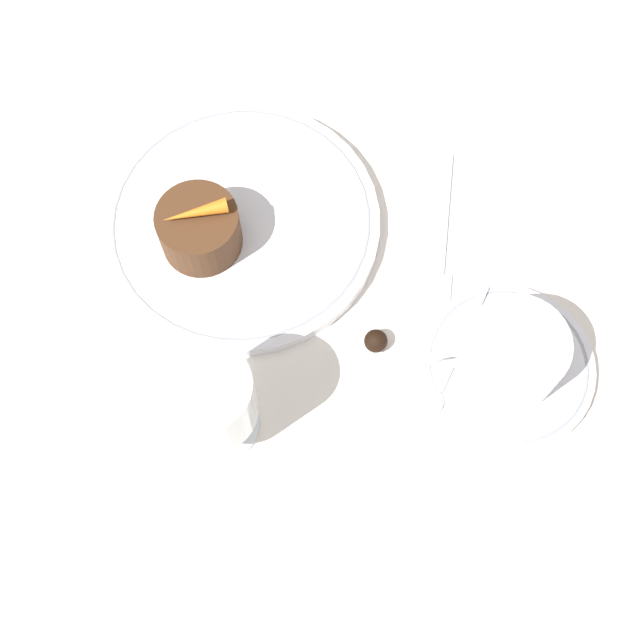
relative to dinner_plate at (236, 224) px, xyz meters
The scene contains 10 objects.
ground_plane 0.05m from the dinner_plate, 95.47° to the left, with size 3.00×3.00×0.00m, color white.
dinner_plate is the anchor object (origin of this frame).
saucer 0.26m from the dinner_plate, 145.34° to the left, with size 0.14×0.14×0.01m.
coffee_cup 0.26m from the dinner_plate, 145.06° to the left, with size 0.11×0.08×0.05m.
spoon 0.22m from the dinner_plate, 139.38° to the left, with size 0.07×0.11×0.00m.
wine_glass 0.19m from the dinner_plate, 82.71° to the left, with size 0.07×0.07×0.11m.
fork 0.18m from the dinner_plate, 165.54° to the left, with size 0.05×0.17×0.01m.
dessert_cake 0.04m from the dinner_plate, 31.16° to the left, with size 0.07×0.07×0.05m.
carrot_garnish 0.07m from the dinner_plate, 31.16° to the left, with size 0.06×0.02×0.01m.
chocolate_truffle 0.16m from the dinner_plate, 132.69° to the left, with size 0.02×0.02×0.02m.
Camera 1 is at (-0.04, 0.32, 0.71)m, focal length 50.00 mm.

